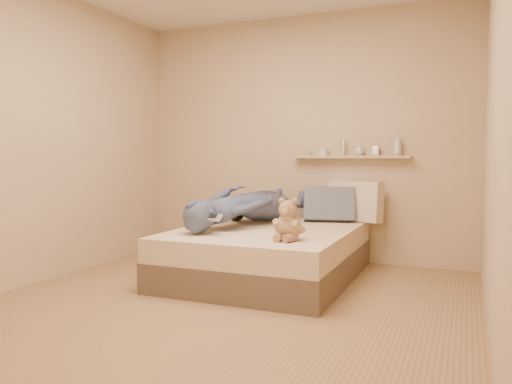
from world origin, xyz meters
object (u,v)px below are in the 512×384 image
at_px(dark_plush, 236,210).
at_px(person, 245,205).
at_px(bed, 268,253).
at_px(teddy_bear, 288,223).
at_px(pillow_cream, 355,201).
at_px(pillow_grey, 329,205).
at_px(game_console, 212,217).
at_px(wall_shelf, 350,157).

distance_m(dark_plush, person, 0.32).
bearing_deg(person, bed, 169.58).
bearing_deg(bed, person, 157.12).
distance_m(teddy_bear, pillow_cream, 1.40).
distance_m(dark_plush, pillow_grey, 0.94).
height_order(bed, pillow_cream, pillow_cream).
bearing_deg(game_console, bed, 64.81).
bearing_deg(person, dark_plush, -36.17).
bearing_deg(wall_shelf, teddy_bear, -96.53).
height_order(dark_plush, wall_shelf, wall_shelf).
xyz_separation_m(bed, game_console, (-0.27, -0.57, 0.38)).
relative_size(dark_plush, person, 0.17).
height_order(bed, wall_shelf, wall_shelf).
distance_m(game_console, person, 0.69).
distance_m(game_console, pillow_grey, 1.42).
height_order(dark_plush, pillow_grey, pillow_grey).
bearing_deg(person, pillow_cream, -129.21).
distance_m(teddy_bear, wall_shelf, 1.55).
bearing_deg(teddy_bear, game_console, -177.58).
height_order(dark_plush, person, person).
relative_size(teddy_bear, pillow_grey, 0.67).
xyz_separation_m(game_console, pillow_cream, (0.89, 1.40, 0.05)).
relative_size(teddy_bear, wall_shelf, 0.28).
bearing_deg(bed, wall_shelf, 58.82).
bearing_deg(wall_shelf, bed, -121.18).
xyz_separation_m(game_console, wall_shelf, (0.82, 1.48, 0.50)).
xyz_separation_m(person, wall_shelf, (0.83, 0.79, 0.46)).
xyz_separation_m(pillow_cream, wall_shelf, (-0.07, 0.08, 0.45)).
xyz_separation_m(game_console, person, (-0.01, 0.69, 0.04)).
bearing_deg(person, pillow_grey, -127.01).
height_order(pillow_cream, wall_shelf, wall_shelf).
distance_m(game_console, wall_shelf, 1.76).
distance_m(bed, teddy_bear, 0.76).
bearing_deg(pillow_cream, game_console, -122.46).
bearing_deg(bed, game_console, -115.19).
xyz_separation_m(teddy_bear, pillow_cream, (0.24, 1.37, 0.06)).
xyz_separation_m(teddy_bear, person, (-0.66, 0.66, 0.06)).
distance_m(game_console, teddy_bear, 0.65).
bearing_deg(dark_plush, teddy_bear, -45.85).
xyz_separation_m(bed, teddy_bear, (0.38, -0.54, 0.36)).
distance_m(teddy_bear, dark_plush, 1.24).
bearing_deg(dark_plush, bed, -35.89).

